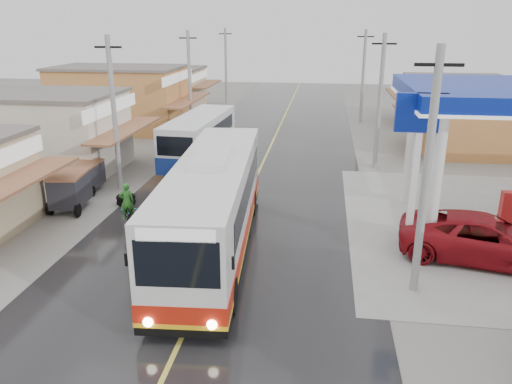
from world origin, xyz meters
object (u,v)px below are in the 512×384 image
tricycle_near (70,189)px  jeepney (484,238)px  coach_bus (214,205)px  tyre_stack (126,199)px  second_bus (200,138)px  cyclist (129,212)px  tricycle_far (87,175)px

tricycle_near → jeepney: bearing=-16.0°
coach_bus → tyre_stack: bearing=136.6°
second_bus → cyclist: 10.83m
tricycle_far → tricycle_near: bearing=-82.9°
second_bus → jeepney: 18.45m
coach_bus → cyclist: 4.78m
cyclist → tricycle_near: bearing=136.1°
coach_bus → tricycle_far: 10.36m
tricycle_far → second_bus: bearing=53.0°
cyclist → tricycle_near: 3.94m
cyclist → coach_bus: bearing=-43.3°
jeepney → tyre_stack: bearing=88.1°
coach_bus → tricycle_near: (-7.81, 3.48, -0.87)m
tricycle_far → tyre_stack: tricycle_far is taller
tricycle_far → cyclist: bearing=-49.2°
jeepney → tricycle_far: 19.32m
coach_bus → jeepney: coach_bus is taller
jeepney → tricycle_near: bearing=93.1°
jeepney → tyre_stack: 16.25m
second_bus → cyclist: size_ratio=4.45×
tricycle_near → tricycle_far: 2.77m
tyre_stack → cyclist: bearing=-64.8°
coach_bus → tricycle_near: 8.59m
coach_bus → tyre_stack: (-5.49, 4.55, -1.66)m
coach_bus → second_bus: size_ratio=1.39×
jeepney → tricycle_near: (-18.06, 2.90, 0.17)m
coach_bus → tricycle_far: size_ratio=6.21×
cyclist → tricycle_far: bearing=113.1°
second_bus → coach_bus: bearing=-70.3°
second_bus → tyre_stack: (-1.79, -8.09, -1.37)m
coach_bus → jeepney: size_ratio=2.06×
jeepney → cyclist: 14.54m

